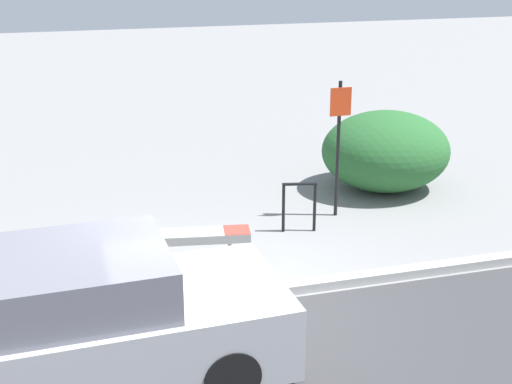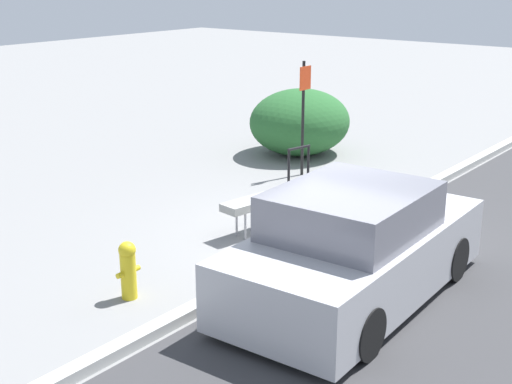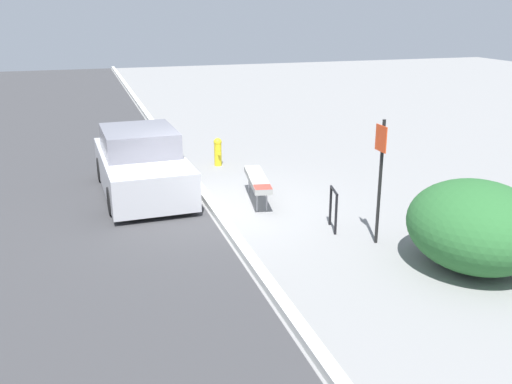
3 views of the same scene
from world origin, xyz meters
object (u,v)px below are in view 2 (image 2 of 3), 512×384
object	(u,v)px
fire_hydrant	(128,268)
bench	(272,198)
bike_rack	(299,163)
sign_post	(304,108)
parked_car_near	(355,249)

from	to	relation	value
fire_hydrant	bench	bearing A→B (deg)	2.19
bench	bike_rack	distance (m)	2.22
sign_post	bench	bearing A→B (deg)	-154.36
sign_post	parked_car_near	bearing A→B (deg)	-139.01
bench	sign_post	world-z (taller)	sign_post
sign_post	fire_hydrant	xyz separation A→B (m)	(-6.06, -1.50, -0.98)
bench	sign_post	xyz separation A→B (m)	(2.87, 1.38, 0.88)
bench	parked_car_near	world-z (taller)	parked_car_near
bike_rack	sign_post	bearing A→B (deg)	29.96
sign_post	parked_car_near	distance (m)	5.75
bench	fire_hydrant	distance (m)	3.19
bike_rack	sign_post	size ratio (longest dim) A/B	0.36
fire_hydrant	bike_rack	bearing A→B (deg)	11.02
parked_car_near	sign_post	bearing A→B (deg)	38.91
bike_rack	parked_car_near	bearing A→B (deg)	-136.79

